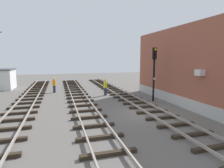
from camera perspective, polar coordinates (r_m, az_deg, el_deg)
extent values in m
plane|color=#605B56|center=(14.16, 10.10, -9.04)|extent=(80.00, 80.00, 0.00)
cube|color=#2D2319|center=(9.98, 29.46, -16.76)|extent=(2.50, 0.24, 0.18)
cube|color=#2D2319|center=(10.96, 23.79, -14.19)|extent=(2.50, 0.24, 0.18)
cube|color=#2D2319|center=(12.04, 19.20, -11.96)|extent=(2.50, 0.24, 0.18)
cube|color=#2D2319|center=(13.20, 15.44, -10.05)|extent=(2.50, 0.24, 0.18)
cube|color=#2D2319|center=(14.41, 12.34, -8.43)|extent=(2.50, 0.24, 0.18)
cube|color=#2D2319|center=(15.67, 9.75, -7.04)|extent=(2.50, 0.24, 0.18)
cube|color=#2D2319|center=(16.97, 7.56, -5.85)|extent=(2.50, 0.24, 0.18)
cube|color=#2D2319|center=(18.29, 5.69, -4.82)|extent=(2.50, 0.24, 0.18)
cube|color=#2D2319|center=(19.63, 4.08, -3.93)|extent=(2.50, 0.24, 0.18)
cube|color=#2D2319|center=(20.99, 2.68, -3.15)|extent=(2.50, 0.24, 0.18)
cube|color=#2D2319|center=(22.37, 1.46, -2.47)|extent=(2.50, 0.24, 0.18)
cube|color=#2D2319|center=(23.75, 0.37, -1.86)|extent=(2.50, 0.24, 0.18)
cube|color=#2D2319|center=(25.15, -0.59, -1.32)|extent=(2.50, 0.24, 0.18)
cube|color=#2D2319|center=(26.56, -1.45, -0.84)|extent=(2.50, 0.24, 0.18)
cube|color=#2D2319|center=(27.97, -2.22, -0.40)|extent=(2.50, 0.24, 0.18)
cube|color=#2D2319|center=(29.39, -2.92, -0.01)|extent=(2.50, 0.24, 0.18)
cube|color=#2D2319|center=(30.81, -3.56, 0.34)|extent=(2.50, 0.24, 0.18)
cube|color=#2D2319|center=(32.24, -4.13, 0.67)|extent=(2.50, 0.24, 0.18)
cube|color=#2D2319|center=(33.67, -4.66, 0.97)|extent=(2.50, 0.24, 0.18)
cube|color=#2D2319|center=(35.11, -5.15, 1.24)|extent=(2.50, 0.24, 0.18)
cube|color=#9E9389|center=(14.05, 9.75, -8.10)|extent=(0.08, 45.70, 0.14)
cube|color=#9E9389|center=(14.72, 14.84, -7.52)|extent=(0.08, 45.70, 0.14)
cube|color=#2D2319|center=(8.31, -0.97, -20.81)|extent=(2.50, 0.24, 0.18)
cube|color=#2D2319|center=(9.79, -3.70, -16.22)|extent=(2.50, 0.24, 0.18)
cube|color=#2D2319|center=(11.32, -5.62, -12.83)|extent=(2.50, 0.24, 0.18)
cube|color=#2D2319|center=(12.90, -7.04, -10.24)|extent=(2.50, 0.24, 0.18)
cube|color=#2D2319|center=(14.50, -8.13, -8.22)|extent=(2.50, 0.24, 0.18)
cube|color=#2D2319|center=(16.12, -9.00, -6.60)|extent=(2.50, 0.24, 0.18)
cube|color=#2D2319|center=(17.75, -9.70, -5.28)|extent=(2.50, 0.24, 0.18)
cube|color=#2D2319|center=(19.40, -10.28, -4.18)|extent=(2.50, 0.24, 0.18)
cube|color=#2D2319|center=(21.05, -10.77, -3.25)|extent=(2.50, 0.24, 0.18)
cube|color=#2D2319|center=(22.71, -11.19, -2.46)|extent=(2.50, 0.24, 0.18)
cube|color=#2D2319|center=(24.37, -11.55, -1.78)|extent=(2.50, 0.24, 0.18)
cube|color=#2D2319|center=(26.04, -11.86, -1.18)|extent=(2.50, 0.24, 0.18)
cube|color=#2D2319|center=(27.70, -12.14, -0.65)|extent=(2.50, 0.24, 0.18)
cube|color=#2D2319|center=(29.38, -12.38, -0.19)|extent=(2.50, 0.24, 0.18)
cube|color=#2D2319|center=(31.05, -12.60, 0.23)|extent=(2.50, 0.24, 0.18)
cube|color=#2D2319|center=(32.73, -12.79, 0.60)|extent=(2.50, 0.24, 0.18)
cube|color=#2D2319|center=(34.41, -12.97, 0.94)|extent=(2.50, 0.24, 0.18)
cube|color=#9E9389|center=(12.76, -10.29, -9.76)|extent=(0.08, 45.70, 0.14)
cube|color=#9E9389|center=(12.98, -3.87, -9.35)|extent=(0.08, 45.70, 0.14)
cube|color=#2D2319|center=(10.84, -31.47, -14.93)|extent=(2.50, 0.24, 0.18)
cube|color=#2D2319|center=(12.32, -29.48, -12.09)|extent=(2.50, 0.24, 0.18)
cube|color=#2D2319|center=(13.83, -27.94, -9.86)|extent=(2.50, 0.24, 0.18)
cube|color=#2D2319|center=(15.37, -26.72, -8.07)|extent=(2.50, 0.24, 0.18)
cube|color=#2D2319|center=(16.93, -25.74, -6.60)|extent=(2.50, 0.24, 0.18)
cube|color=#2D2319|center=(18.49, -24.92, -5.38)|extent=(2.50, 0.24, 0.18)
cube|color=#2D2319|center=(20.07, -24.24, -4.35)|extent=(2.50, 0.24, 0.18)
cube|color=#2D2319|center=(21.66, -23.65, -3.47)|extent=(2.50, 0.24, 0.18)
cube|color=#2D2319|center=(23.25, -23.15, -2.71)|extent=(2.50, 0.24, 0.18)
cube|color=#2D2319|center=(24.85, -22.71, -2.04)|extent=(2.50, 0.24, 0.18)
cube|color=#2D2319|center=(26.45, -22.33, -1.46)|extent=(2.50, 0.24, 0.18)
cube|color=#2D2319|center=(28.06, -21.99, -0.94)|extent=(2.50, 0.24, 0.18)
cube|color=#2D2319|center=(29.66, -21.68, -0.48)|extent=(2.50, 0.24, 0.18)
cube|color=#2D2319|center=(31.27, -21.41, -0.07)|extent=(2.50, 0.24, 0.18)
cube|color=#2D2319|center=(32.89, -21.17, 0.30)|extent=(2.50, 0.24, 0.18)
cube|color=#2D2319|center=(34.50, -20.94, 0.64)|extent=(2.50, 0.24, 0.18)
cube|color=#9E9389|center=(12.89, -25.53, -10.23)|extent=(0.08, 45.70, 0.14)
cylinder|color=black|center=(18.08, 12.79, 1.05)|extent=(0.18, 0.18, 4.02)
cube|color=black|center=(17.97, 13.04, 9.18)|extent=(0.36, 0.24, 1.10)
sphere|color=yellow|center=(17.82, 13.36, 10.36)|extent=(0.20, 0.20, 0.20)
sphere|color=black|center=(17.81, 13.32, 9.19)|extent=(0.20, 0.20, 0.20)
sphere|color=black|center=(17.80, 13.29, 8.01)|extent=(0.20, 0.20, 0.20)
cube|color=white|center=(17.93, 13.02, 1.63)|extent=(0.24, 0.03, 0.18)
cube|color=#99513D|center=(19.22, 30.05, 4.87)|extent=(7.85, 16.24, 6.88)
cube|color=#B2B2AD|center=(16.97, 20.04, -5.01)|extent=(0.08, 16.24, 0.90)
cube|color=silver|center=(14.61, 25.57, 3.21)|extent=(0.44, 0.60, 0.44)
cube|color=silver|center=(28.93, -30.95, 1.18)|extent=(2.80, 3.60, 2.60)
cube|color=#4C4C51|center=(28.83, -31.14, 3.90)|extent=(3.00, 3.80, 0.16)
cylinder|color=#262D4C|center=(20.71, -2.06, -2.36)|extent=(0.32, 0.32, 0.85)
cylinder|color=yellow|center=(20.59, -2.07, -0.30)|extent=(0.40, 0.40, 0.65)
sphere|color=tan|center=(20.54, -2.07, 0.93)|extent=(0.24, 0.24, 0.24)
sphere|color=yellow|center=(20.52, -2.08, 1.32)|extent=(0.22, 0.22, 0.22)
cylinder|color=#262D4C|center=(23.46, -17.44, -1.52)|extent=(0.32, 0.32, 0.85)
cylinder|color=orange|center=(23.35, -17.52, 0.30)|extent=(0.40, 0.40, 0.65)
sphere|color=tan|center=(23.30, -17.56, 1.38)|extent=(0.24, 0.24, 0.24)
sphere|color=yellow|center=(23.29, -17.58, 1.73)|extent=(0.22, 0.22, 0.22)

